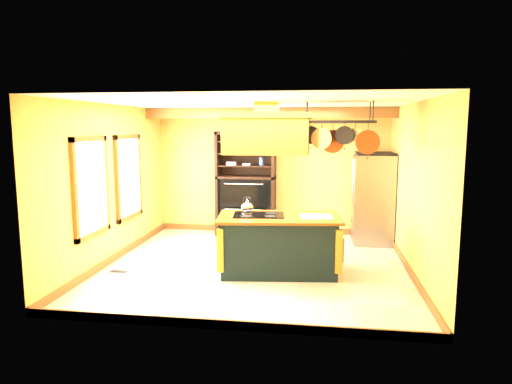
% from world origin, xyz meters
% --- Properties ---
extents(floor, '(5.00, 5.00, 0.00)m').
position_xyz_m(floor, '(0.00, 0.00, 0.00)').
color(floor, beige).
rests_on(floor, ground).
extents(ceiling, '(5.00, 5.00, 0.00)m').
position_xyz_m(ceiling, '(0.00, 0.00, 2.70)').
color(ceiling, white).
rests_on(ceiling, wall_back).
extents(wall_back, '(5.00, 0.02, 2.70)m').
position_xyz_m(wall_back, '(0.00, 2.50, 1.35)').
color(wall_back, '#DAA44F').
rests_on(wall_back, floor).
extents(wall_front, '(5.00, 0.02, 2.70)m').
position_xyz_m(wall_front, '(0.00, -2.50, 1.35)').
color(wall_front, '#DAA44F').
rests_on(wall_front, floor).
extents(wall_left, '(0.02, 5.00, 2.70)m').
position_xyz_m(wall_left, '(-2.50, 0.00, 1.35)').
color(wall_left, '#DAA44F').
rests_on(wall_left, floor).
extents(wall_right, '(0.02, 5.00, 2.70)m').
position_xyz_m(wall_right, '(2.50, 0.00, 1.35)').
color(wall_right, '#DAA44F').
rests_on(wall_right, floor).
extents(ceiling_beam, '(5.00, 0.15, 0.20)m').
position_xyz_m(ceiling_beam, '(0.00, 1.70, 2.59)').
color(ceiling_beam, brown).
rests_on(ceiling_beam, ceiling).
extents(window_near, '(0.06, 1.06, 1.56)m').
position_xyz_m(window_near, '(-2.47, -0.80, 1.40)').
color(window_near, brown).
rests_on(window_near, wall_left).
extents(window_far, '(0.06, 1.06, 1.56)m').
position_xyz_m(window_far, '(-2.47, 0.60, 1.40)').
color(window_far, brown).
rests_on(window_far, wall_left).
extents(kitchen_island, '(2.03, 1.27, 1.11)m').
position_xyz_m(kitchen_island, '(0.41, -0.29, 0.47)').
color(kitchen_island, black).
rests_on(kitchen_island, floor).
extents(range_hood, '(1.38, 0.78, 0.80)m').
position_xyz_m(range_hood, '(0.21, -0.29, 2.24)').
color(range_hood, '#AD882B').
rests_on(range_hood, ceiling).
extents(pot_rack, '(1.17, 0.53, 0.78)m').
position_xyz_m(pot_rack, '(1.32, -0.29, 2.27)').
color(pot_rack, black).
rests_on(pot_rack, ceiling).
extents(refrigerator, '(0.77, 0.91, 1.78)m').
position_xyz_m(refrigerator, '(2.10, 1.90, 0.86)').
color(refrigerator, gray).
rests_on(refrigerator, floor).
extents(hutch, '(1.26, 0.57, 2.22)m').
position_xyz_m(hutch, '(-0.53, 2.26, 0.86)').
color(hutch, black).
rests_on(hutch, floor).
extents(floor_register, '(0.28, 0.12, 0.01)m').
position_xyz_m(floor_register, '(-2.15, -0.64, 0.01)').
color(floor_register, black).
rests_on(floor_register, floor).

